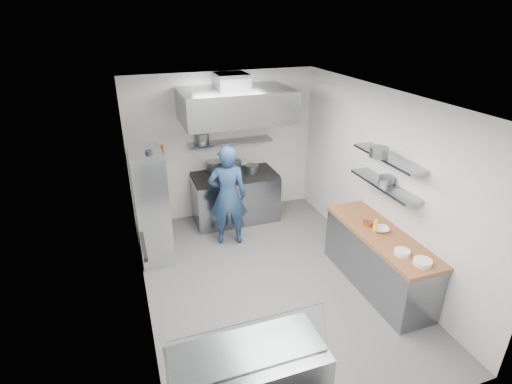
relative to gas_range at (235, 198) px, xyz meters
name	(u,v)px	position (x,y,z in m)	size (l,w,h in m)	color
floor	(269,281)	(-0.10, -2.10, -0.45)	(5.00, 5.00, 0.00)	#5A5A5C
ceiling	(272,98)	(-0.10, -2.10, 2.35)	(5.00, 5.00, 0.00)	silver
wall_back	(223,146)	(-0.10, 0.40, 0.95)	(3.60, 0.02, 2.80)	white
wall_front	(377,320)	(-0.10, -4.60, 0.95)	(3.60, 0.02, 2.80)	white
wall_left	(136,220)	(-1.90, -2.10, 0.95)	(5.00, 0.02, 2.80)	white
wall_right	(380,182)	(1.70, -2.10, 0.95)	(5.00, 0.02, 2.80)	white
gas_range	(235,198)	(0.00, 0.00, 0.00)	(1.60, 0.80, 0.90)	gray
cooktop	(235,175)	(0.00, 0.00, 0.48)	(1.57, 0.78, 0.06)	black
stock_pot_left	(214,166)	(-0.33, 0.27, 0.61)	(0.30, 0.30, 0.20)	slate
stock_pot_mid	(233,167)	(-0.01, 0.06, 0.63)	(0.32, 0.32, 0.24)	slate
stock_pot_right	(252,169)	(0.33, -0.06, 0.59)	(0.25, 0.25, 0.16)	slate
over_range_shelf	(230,142)	(0.00, 0.24, 1.07)	(1.60, 0.30, 0.04)	gray
shelf_pot_a	(202,138)	(-0.52, 0.33, 1.18)	(0.27, 0.27, 0.18)	slate
extractor_hood	(236,105)	(0.00, -0.18, 1.85)	(1.90, 1.15, 0.55)	gray
hood_duct	(232,80)	(0.00, 0.05, 2.23)	(0.55, 0.55, 0.24)	slate
red_firebox	(158,153)	(-1.35, 0.34, 0.97)	(0.22, 0.10, 0.26)	red
chef	(228,196)	(-0.35, -0.78, 0.45)	(0.66, 0.43, 1.80)	navy
wire_rack	(151,206)	(-1.63, -0.78, 0.48)	(0.50, 0.90, 1.85)	silver
rack_bin_a	(154,221)	(-1.63, -1.06, 0.35)	(0.16, 0.20, 0.18)	white
rack_bin_b	(149,184)	(-1.63, -0.76, 0.85)	(0.15, 0.19, 0.17)	yellow
rack_jar	(149,156)	(-1.58, -0.89, 1.35)	(0.11, 0.11, 0.18)	black
knife_strip	(144,246)	(-1.88, -3.00, 1.10)	(0.04, 0.55, 0.05)	black
prep_counter_base	(378,261)	(1.38, -2.70, -0.03)	(0.62, 2.00, 0.84)	gray
prep_counter_top	(382,235)	(1.38, -2.70, 0.42)	(0.65, 2.04, 0.06)	#975B38
plate_stack_a	(423,262)	(1.40, -3.51, 0.48)	(0.23, 0.23, 0.06)	white
plate_stack_b	(402,252)	(1.30, -3.24, 0.48)	(0.21, 0.21, 0.06)	white
copper_pan	(368,223)	(1.32, -2.44, 0.48)	(0.14, 0.14, 0.06)	#D7703C
squeeze_bottle	(375,226)	(1.32, -2.62, 0.54)	(0.06, 0.06, 0.18)	yellow
mixing_bowl	(381,229)	(1.40, -2.64, 0.48)	(0.22, 0.22, 0.05)	white
wall_shelf_lower	(384,185)	(1.54, -2.40, 1.05)	(0.30, 1.30, 0.04)	gray
wall_shelf_upper	(388,157)	(1.54, -2.40, 1.47)	(0.30, 1.30, 0.04)	gray
shelf_pot_c	(387,180)	(1.59, -2.38, 1.12)	(0.22, 0.22, 0.10)	slate
shelf_pot_d	(379,152)	(1.39, -2.38, 1.56)	(0.26, 0.26, 0.14)	slate
display_glass	(252,346)	(-1.10, -4.22, 0.62)	(1.47, 0.02, 0.45)	silver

